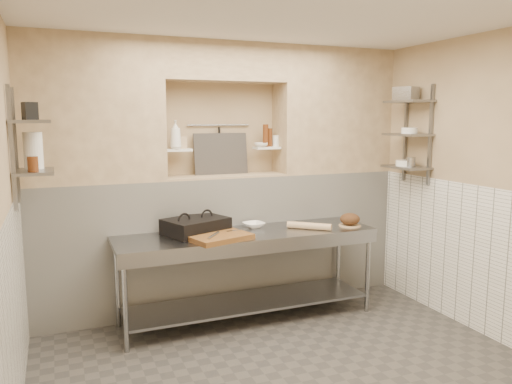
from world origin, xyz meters
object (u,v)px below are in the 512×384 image
panini_press (196,226)px  rolling_pin (309,226)px  mixing_bowl (254,225)px  bread_loaf (350,219)px  jug_left (33,151)px  prep_table (248,258)px  bottle_soap (176,135)px  bowl_alcove (261,145)px  cutting_board (219,237)px

panini_press → rolling_pin: size_ratio=1.51×
mixing_bowl → bread_loaf: bread_loaf is taller
bread_loaf → jug_left: jug_left is taller
rolling_pin → jug_left: 2.67m
panini_press → bread_loaf: bearing=-30.1°
prep_table → bread_loaf: size_ratio=12.53×
bread_loaf → bottle_soap: (-1.69, 0.64, 0.88)m
prep_table → bottle_soap: 1.45m
mixing_bowl → rolling_pin: (0.49, -0.29, 0.01)m
mixing_bowl → bottle_soap: 1.23m
prep_table → bowl_alcove: bowl_alcove is taller
panini_press → bottle_soap: bearing=82.5°
prep_table → mixing_bowl: size_ratio=12.07×
cutting_board → mixing_bowl: bearing=36.7°
bottle_soap → jug_left: 1.42m
rolling_pin → bowl_alcove: (-0.28, 0.62, 0.80)m
mixing_bowl → bowl_alcove: bearing=56.5°
cutting_board → jug_left: 1.76m
mixing_bowl → bowl_alcove: (0.22, 0.33, 0.81)m
bowl_alcove → bottle_soap: bearing=-179.6°
prep_table → bread_loaf: (1.11, -0.11, 0.33)m
cutting_board → bread_loaf: bread_loaf is taller
panini_press → bowl_alcove: (0.85, 0.39, 0.76)m
mixing_bowl → cutting_board: bearing=-143.3°
panini_press → jug_left: bearing=165.5°
rolling_pin → bottle_soap: bearing=153.5°
mixing_bowl → bowl_alcove: bowl_alcove is taller
cutting_board → bowl_alcove: 1.28m
jug_left → bowl_alcove: bearing=13.7°
prep_table → rolling_pin: 0.71m
prep_table → mixing_bowl: 0.38m
bread_loaf → bottle_soap: 2.01m
panini_press → bowl_alcove: 1.21m
mixing_bowl → panini_press: bearing=-174.3°
rolling_pin → bottle_soap: 1.65m
panini_press → mixing_bowl: bearing=-15.3°
cutting_board → panini_press: bearing=115.2°
panini_press → cutting_board: 0.34m
cutting_board → mixing_bowl: mixing_bowl is taller
cutting_board → bottle_soap: size_ratio=1.89×
cutting_board → bread_loaf: (1.46, 0.05, 0.05)m
rolling_pin → bread_loaf: 0.47m
prep_table → mixing_bowl: (0.15, 0.21, 0.28)m
panini_press → bottle_soap: size_ratio=2.35×
prep_table → bread_loaf: 1.16m
prep_table → cutting_board: size_ratio=4.71×
panini_press → bottle_soap: 0.96m
cutting_board → bowl_alcove: (0.71, 0.69, 0.81)m
panini_press → bottle_soap: bottle_soap is taller
bowl_alcove → jug_left: bearing=-166.3°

